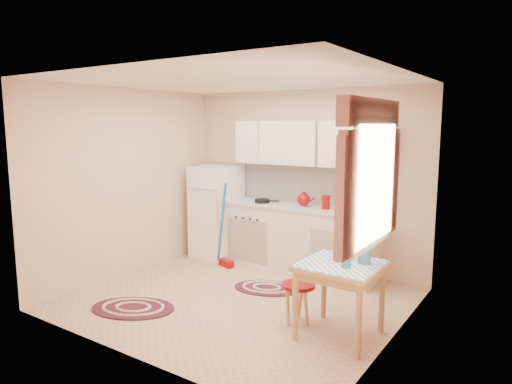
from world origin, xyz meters
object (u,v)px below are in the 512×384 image
table (340,300)px  stool (298,303)px  base_cabinets (297,240)px  fridge (216,212)px

table → stool: table is taller
table → base_cabinets: bearing=130.5°
fridge → base_cabinets: (1.37, 0.05, -0.26)m
fridge → stool: fridge is taller
fridge → table: fridge is taller
base_cabinets → stool: 1.72m
base_cabinets → table: 2.00m
base_cabinets → table: bearing=-49.5°
fridge → table: size_ratio=1.94×
stool → table: bearing=-4.8°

